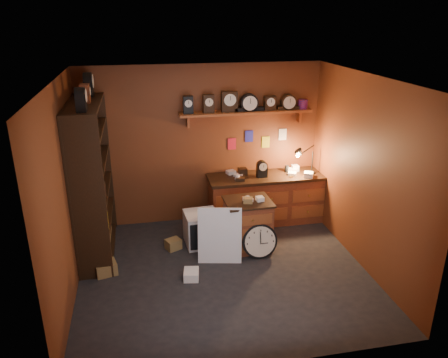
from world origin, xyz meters
TOP-DOWN VIEW (x-y plane):
  - floor at (0.00, 0.00)m, footprint 4.00×4.00m
  - room_shell at (0.04, 0.11)m, footprint 4.02×3.62m
  - shelving_unit at (-1.79, 0.98)m, footprint 0.47×1.60m
  - workbench at (1.05, 1.47)m, footprint 2.03×0.66m
  - low_cabinet at (0.50, 0.61)m, footprint 0.71×0.61m
  - big_round_clock at (0.61, 0.31)m, footprint 0.53×0.17m
  - white_panel at (0.00, 0.32)m, footprint 0.66×0.30m
  - mini_fridge at (-0.18, 0.88)m, footprint 0.54×0.55m
  - floor_box_a at (-1.63, 0.29)m, footprint 0.33×0.30m
  - floor_box_b at (-0.47, -0.06)m, footprint 0.24×0.27m
  - floor_box_c at (-0.64, 0.80)m, footprint 0.27×0.26m

SIDE VIEW (x-z plane):
  - floor at x=0.00m, z-range 0.00..0.00m
  - white_panel at x=0.00m, z-range -0.42..0.42m
  - floor_box_b at x=-0.47m, z-range 0.00..0.12m
  - floor_box_c at x=-0.64m, z-range 0.00..0.16m
  - floor_box_a at x=-1.63m, z-range 0.00..0.18m
  - big_round_clock at x=0.61m, z-range -0.01..0.53m
  - mini_fridge at x=-0.18m, z-range 0.00..0.53m
  - low_cabinet at x=0.50m, z-range -0.01..0.88m
  - workbench at x=1.05m, z-range -0.21..1.15m
  - shelving_unit at x=-1.79m, z-range -0.03..2.54m
  - room_shell at x=0.04m, z-range 0.37..3.08m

